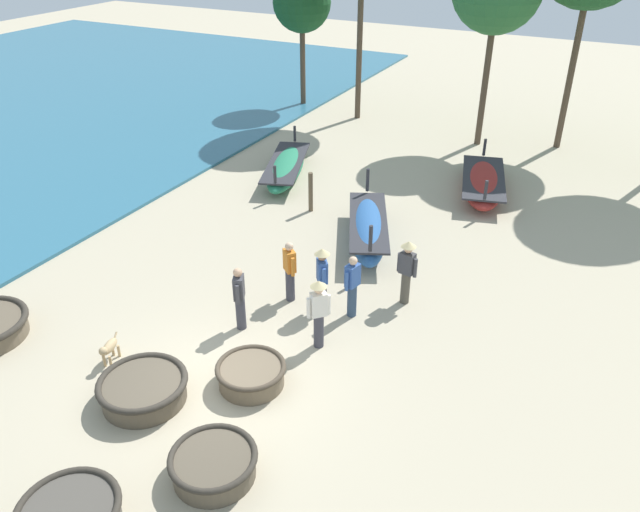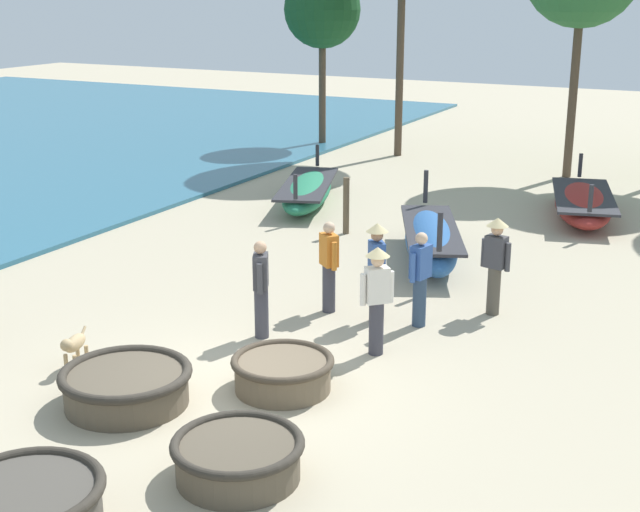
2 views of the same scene
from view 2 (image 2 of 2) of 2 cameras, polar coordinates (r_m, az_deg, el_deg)
ground_plane at (r=12.25m, az=-5.60°, el=-8.78°), size 80.00×80.00×0.00m
coracle_beside_post at (r=12.07m, az=-12.30°, el=-8.06°), size 1.75×1.75×0.51m
coracle_tilted at (r=10.22m, az=-5.28°, el=-12.67°), size 1.51×1.51×0.48m
coracle_upturned at (r=12.22m, az=-2.40°, el=-7.42°), size 1.41×1.41×0.48m
coracle_front_left at (r=9.66m, az=-18.30°, el=-15.05°), size 1.60×1.60×0.59m
long_boat_green_hull at (r=17.92m, az=7.11°, el=1.01°), size 2.59×4.10×1.46m
long_boat_blue_hull at (r=21.97m, az=16.48°, el=3.23°), size 2.28×4.27×1.21m
long_boat_white_hull at (r=22.44m, az=-0.81°, el=4.18°), size 2.49×4.40×1.17m
fisherman_standing_left at (r=14.99m, az=11.17°, el=-0.22°), size 0.52×0.36×1.67m
fisherman_standing_right at (r=13.79m, az=-3.80°, el=-1.98°), size 0.35×0.48×1.57m
fisherman_crouching at (r=14.32m, az=6.43°, el=-1.32°), size 0.29×0.52×1.57m
fisherman_with_hat at (r=14.86m, az=0.58°, el=-0.54°), size 0.42×0.39×1.57m
fisherman_hauling at (r=14.40m, az=3.64°, el=-0.63°), size 0.38×0.44×1.67m
fisherman_by_coracle at (r=13.13m, az=3.66°, el=-2.40°), size 0.40×0.40×1.67m
dog at (r=13.26m, az=-15.48°, el=-5.52°), size 0.33×0.67×0.55m
mooring_post_shoreline at (r=19.68m, az=1.68°, el=3.24°), size 0.14×0.14×1.27m
tree_rightmost at (r=30.53m, az=0.15°, el=15.45°), size 2.55×2.55×5.81m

